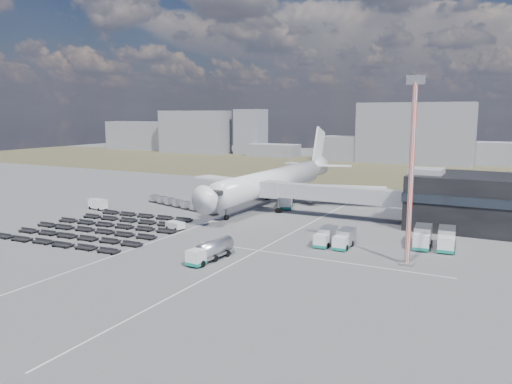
% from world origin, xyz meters
% --- Properties ---
extents(ground, '(420.00, 420.00, 0.00)m').
position_xyz_m(ground, '(0.00, 0.00, 0.00)').
color(ground, '#565659').
rests_on(ground, ground).
extents(grass_strip, '(420.00, 90.00, 0.01)m').
position_xyz_m(grass_strip, '(0.00, 110.00, 0.01)').
color(grass_strip, '#483E2B').
rests_on(grass_strip, ground).
extents(lane_markings, '(47.12, 110.00, 0.01)m').
position_xyz_m(lane_markings, '(9.77, 3.00, 0.01)').
color(lane_markings, silver).
rests_on(lane_markings, ground).
extents(terminal, '(30.40, 16.40, 11.00)m').
position_xyz_m(terminal, '(47.77, 23.96, 5.25)').
color(terminal, black).
rests_on(terminal, ground).
extents(jet_bridge, '(30.30, 3.80, 7.05)m').
position_xyz_m(jet_bridge, '(15.90, 20.42, 5.05)').
color(jet_bridge, '#939399').
rests_on(jet_bridge, ground).
extents(airliner, '(51.59, 64.53, 17.62)m').
position_xyz_m(airliner, '(0.00, 32.38, 5.29)').
color(airliner, white).
rests_on(airliner, ground).
extents(skyline, '(314.73, 26.93, 25.62)m').
position_xyz_m(skyline, '(-26.87, 149.16, 9.26)').
color(skyline, gray).
rests_on(skyline, ground).
extents(fuel_tanker, '(2.92, 9.10, 2.90)m').
position_xyz_m(fuel_tanker, '(12.20, -15.93, 1.45)').
color(fuel_tanker, white).
rests_on(fuel_tanker, ground).
extents(pushback_tug, '(3.72, 2.60, 1.51)m').
position_xyz_m(pushback_tug, '(-4.00, -2.65, 0.76)').
color(pushback_tug, white).
rests_on(pushback_tug, ground).
extents(utility_van, '(4.69, 2.63, 2.36)m').
position_xyz_m(utility_van, '(-31.05, 5.22, 1.18)').
color(utility_van, white).
rests_on(utility_van, ground).
extents(catering_truck, '(4.62, 6.91, 2.94)m').
position_xyz_m(catering_truck, '(5.34, 26.36, 1.50)').
color(catering_truck, white).
rests_on(catering_truck, ground).
extents(service_trucks_near, '(5.35, 6.40, 2.56)m').
position_xyz_m(service_trucks_near, '(25.70, 0.12, 1.39)').
color(service_trucks_near, white).
rests_on(service_trucks_near, ground).
extents(service_trucks_far, '(6.83, 7.93, 2.97)m').
position_xyz_m(service_trucks_far, '(40.07, 6.38, 1.61)').
color(service_trucks_far, white).
rests_on(service_trucks_far, ground).
extents(uld_row, '(23.39, 8.42, 1.62)m').
position_xyz_m(uld_row, '(-15.56, 15.07, 0.97)').
color(uld_row, black).
rests_on(uld_row, ground).
extents(baggage_dollies, '(28.34, 27.18, 0.82)m').
position_xyz_m(baggage_dollies, '(-15.92, -9.13, 0.41)').
color(baggage_dollies, black).
rests_on(baggage_dollies, ground).
extents(floodlight_mast, '(2.46, 2.03, 26.25)m').
position_xyz_m(floodlight_mast, '(37.99, -4.69, 13.16)').
color(floodlight_mast, red).
rests_on(floodlight_mast, ground).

